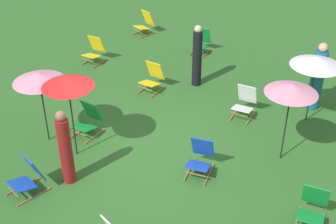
# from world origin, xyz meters

# --- Properties ---
(ground_plane) EXTENTS (40.00, 40.00, 0.00)m
(ground_plane) POSITION_xyz_m (0.00, 0.00, 0.00)
(ground_plane) COLOR #2D6026
(deckchair_0) EXTENTS (0.49, 0.77, 0.83)m
(deckchair_0) POSITION_xyz_m (-1.45, 2.64, 0.37)
(deckchair_0) COLOR olive
(deckchair_0) RESTS_ON ground
(deckchair_1) EXTENTS (0.55, 0.80, 0.83)m
(deckchair_1) POSITION_xyz_m (1.29, 2.82, 0.37)
(deckchair_1) COLOR olive
(deckchair_1) RESTS_ON ground
(deckchair_2) EXTENTS (0.59, 0.83, 0.83)m
(deckchair_2) POSITION_xyz_m (3.94, 0.02, 0.37)
(deckchair_2) COLOR olive
(deckchair_2) RESTS_ON ground
(deckchair_3) EXTENTS (0.63, 0.85, 0.83)m
(deckchair_3) POSITION_xyz_m (1.46, 0.21, 0.37)
(deckchair_3) COLOR olive
(deckchair_3) RESTS_ON ground
(deckchair_4) EXTENTS (0.54, 0.80, 0.83)m
(deckchair_4) POSITION_xyz_m (-4.00, 3.14, 0.37)
(deckchair_4) COLOR olive
(deckchair_4) RESTS_ON ground
(deckchair_6) EXTENTS (0.64, 0.85, 0.83)m
(deckchair_6) POSITION_xyz_m (-1.14, -2.22, 0.37)
(deckchair_6) COLOR olive
(deckchair_6) RESTS_ON ground
(deckchair_8) EXTENTS (0.66, 0.86, 0.83)m
(deckchair_8) POSITION_xyz_m (-4.01, 5.90, 0.37)
(deckchair_8) COLOR olive
(deckchair_8) RESTS_ON ground
(deckchair_10) EXTENTS (0.56, 0.81, 0.83)m
(deckchair_10) POSITION_xyz_m (-1.55, 5.59, 0.37)
(deckchair_10) COLOR olive
(deckchair_10) RESTS_ON ground
(deckchair_11) EXTENTS (0.48, 0.76, 0.83)m
(deckchair_11) POSITION_xyz_m (-1.52, 0.03, 0.37)
(deckchair_11) COLOR olive
(deckchair_11) RESTS_ON ground
(umbrella_0) EXTENTS (1.17, 1.17, 1.77)m
(umbrella_0) POSITION_xyz_m (-2.15, -0.70, 1.66)
(umbrella_0) COLOR black
(umbrella_0) RESTS_ON ground
(umbrella_1) EXTENTS (1.24, 1.24, 1.77)m
(umbrella_1) POSITION_xyz_m (2.72, 3.45, 1.65)
(umbrella_1) COLOR black
(umbrella_1) RESTS_ON ground
(umbrella_2) EXTENTS (1.11, 1.11, 1.89)m
(umbrella_2) POSITION_xyz_m (2.75, 1.62, 1.78)
(umbrella_2) COLOR black
(umbrella_2) RESTS_ON ground
(umbrella_3) EXTENTS (1.11, 1.11, 1.99)m
(umbrella_3) POSITION_xyz_m (-1.21, -0.76, 1.87)
(umbrella_3) COLOR black
(umbrella_3) RESTS_ON ground
(person_0) EXTENTS (0.28, 0.28, 1.80)m
(person_0) POSITION_xyz_m (-0.57, 3.59, 0.86)
(person_0) COLOR black
(person_0) RESTS_ON ground
(person_1) EXTENTS (0.46, 0.46, 1.84)m
(person_1) POSITION_xyz_m (2.64, 4.16, 0.87)
(person_1) COLOR #195972
(person_1) RESTS_ON ground
(person_2) EXTENTS (0.38, 0.38, 1.72)m
(person_2) POSITION_xyz_m (-0.70, -1.53, 0.82)
(person_2) COLOR maroon
(person_2) RESTS_ON ground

